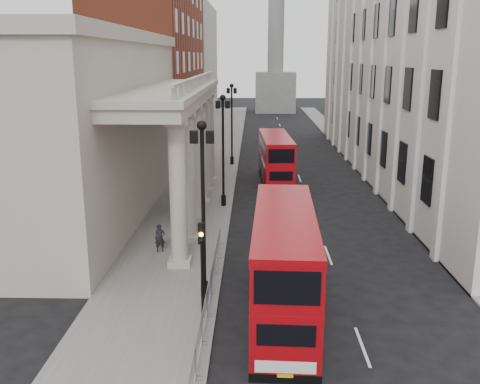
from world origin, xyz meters
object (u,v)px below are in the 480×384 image
(pedestrian_a, at_px, (160,238))
(pedestrian_c, at_px, (198,190))
(bus_near, at_px, (284,262))
(pedestrian_b, at_px, (179,201))
(bus_far, at_px, (276,159))
(lamp_post_north, at_px, (232,118))
(monument_column, at_px, (276,31))
(lamp_post_south, at_px, (203,199))
(lamp_post_mid, at_px, (223,143))
(traffic_light, at_px, (202,253))

(pedestrian_a, relative_size, pedestrian_c, 0.98)
(bus_near, bearing_deg, pedestrian_b, 115.93)
(bus_far, xyz_separation_m, pedestrian_c, (-6.29, -6.58, -1.30))
(lamp_post_north, distance_m, pedestrian_b, 18.67)
(monument_column, distance_m, lamp_post_south, 88.94)
(lamp_post_south, xyz_separation_m, pedestrian_a, (-3.12, 6.02, -3.97))
(bus_near, xyz_separation_m, pedestrian_b, (-6.69, 15.25, -1.41))
(pedestrian_a, xyz_separation_m, pedestrian_c, (1.06, 11.39, 0.02))
(bus_near, xyz_separation_m, pedestrian_a, (-6.73, 7.27, -1.48))
(pedestrian_a, bearing_deg, pedestrian_c, 64.28)
(monument_column, height_order, lamp_post_north, monument_column)
(monument_column, relative_size, pedestrian_c, 32.50)
(lamp_post_mid, xyz_separation_m, lamp_post_north, (0.00, 16.00, 0.00))
(lamp_post_north, bearing_deg, pedestrian_b, -99.73)
(lamp_post_mid, xyz_separation_m, pedestrian_a, (-3.12, -9.98, -3.97))
(traffic_light, height_order, bus_near, bus_near)
(bus_near, bearing_deg, lamp_post_north, 98.43)
(lamp_post_mid, height_order, pedestrian_a, lamp_post_mid)
(lamp_post_mid, xyz_separation_m, bus_far, (4.23, 7.99, -2.66))
(lamp_post_north, height_order, pedestrian_c, lamp_post_north)
(traffic_light, bearing_deg, lamp_post_north, 90.17)
(lamp_post_north, xyz_separation_m, traffic_light, (0.10, -34.02, -1.80))
(lamp_post_mid, relative_size, bus_near, 0.77)
(lamp_post_mid, relative_size, pedestrian_a, 5.09)
(lamp_post_south, height_order, lamp_post_mid, same)
(bus_near, bearing_deg, pedestrian_c, 109.14)
(bus_near, bearing_deg, bus_far, 90.82)
(traffic_light, xyz_separation_m, bus_far, (4.13, 26.01, -0.85))
(lamp_post_mid, relative_size, pedestrian_b, 4.68)
(lamp_post_south, distance_m, bus_near, 4.56)
(lamp_post_south, height_order, pedestrian_b, lamp_post_south)
(lamp_post_mid, height_order, traffic_light, lamp_post_mid)
(lamp_post_north, bearing_deg, pedestrian_c, -98.04)
(lamp_post_mid, bearing_deg, bus_near, -78.19)
(monument_column, relative_size, pedestrian_b, 30.47)
(pedestrian_b, relative_size, pedestrian_c, 1.07)
(lamp_post_north, relative_size, traffic_light, 1.93)
(monument_column, distance_m, pedestrian_c, 72.69)
(monument_column, distance_m, pedestrian_b, 76.12)
(pedestrian_b, bearing_deg, pedestrian_c, -127.17)
(lamp_post_north, relative_size, pedestrian_b, 4.68)
(lamp_post_mid, height_order, lamp_post_north, same)
(lamp_post_mid, height_order, pedestrian_c, lamp_post_mid)
(bus_far, bearing_deg, pedestrian_c, -136.63)
(lamp_post_south, relative_size, pedestrian_b, 4.68)
(monument_column, height_order, bus_far, monument_column)
(pedestrian_b, bearing_deg, bus_near, 93.26)
(lamp_post_north, bearing_deg, lamp_post_south, -90.00)
(lamp_post_south, xyz_separation_m, pedestrian_c, (-2.06, 17.41, -3.96))
(pedestrian_c, bearing_deg, bus_far, 35.91)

